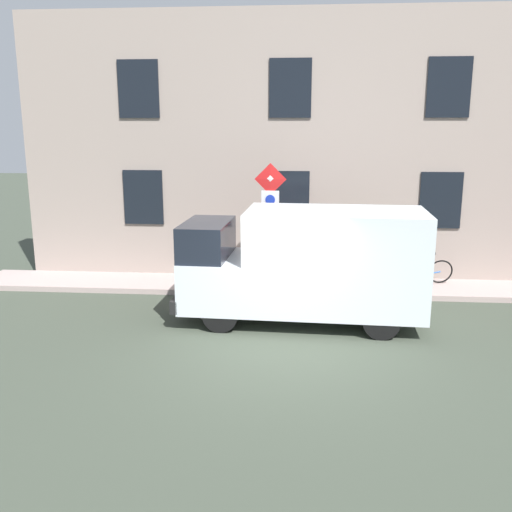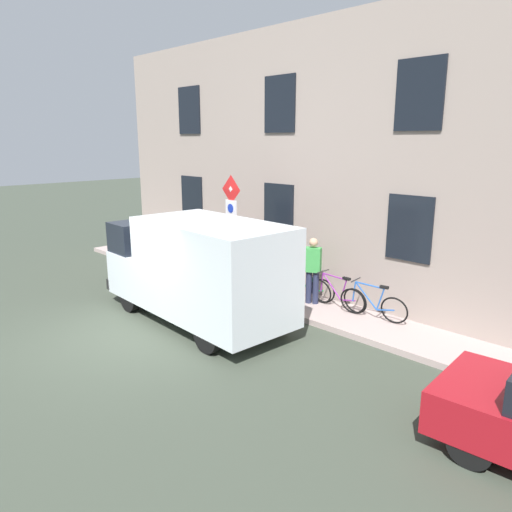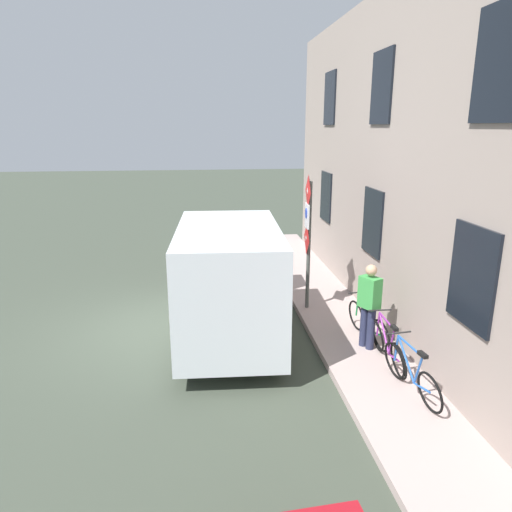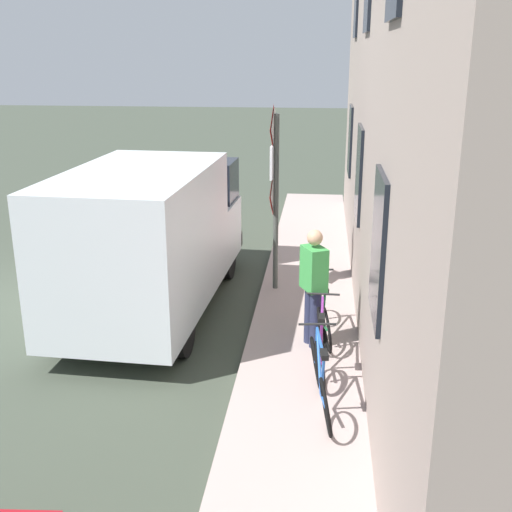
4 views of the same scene
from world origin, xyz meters
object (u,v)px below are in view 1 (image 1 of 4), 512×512
object	(u,v)px
delivery_van	(307,263)
bicycle_purple	(382,270)
pedestrian	(357,250)
bicycle_blue	(421,270)
sign_post_stacked	(270,213)
bicycle_green	(343,269)

from	to	relation	value
delivery_van	bicycle_purple	size ratio (longest dim) A/B	3.16
bicycle_purple	pedestrian	xyz separation A→B (m)	(-0.13, 0.70, 0.56)
bicycle_blue	bicycle_purple	world-z (taller)	same
delivery_van	bicycle_purple	world-z (taller)	delivery_van
sign_post_stacked	pedestrian	bearing A→B (deg)	-71.45
delivery_van	bicycle_blue	size ratio (longest dim) A/B	3.16
sign_post_stacked	bicycle_purple	xyz separation A→B (m)	(0.88, -2.94, -1.63)
bicycle_purple	bicycle_green	size ratio (longest dim) A/B	1.00
bicycle_purple	delivery_van	bearing A→B (deg)	54.54
bicycle_blue	pedestrian	distance (m)	1.81
delivery_van	bicycle_blue	xyz separation A→B (m)	(2.79, -3.04, -0.82)
bicycle_purple	pedestrian	world-z (taller)	pedestrian
bicycle_green	bicycle_purple	bearing A→B (deg)	171.68
bicycle_blue	bicycle_purple	size ratio (longest dim) A/B	1.00
sign_post_stacked	delivery_van	distance (m)	2.26
bicycle_purple	bicycle_green	bearing A→B (deg)	0.59
bicycle_green	pedestrian	bearing A→B (deg)	149.46
bicycle_blue	bicycle_purple	xyz separation A→B (m)	(0.00, 1.02, 0.00)
sign_post_stacked	pedestrian	distance (m)	2.59
bicycle_green	sign_post_stacked	bearing A→B (deg)	16.27
bicycle_blue	bicycle_green	xyz separation A→B (m)	(-0.00, 2.03, 0.00)
sign_post_stacked	bicycle_green	distance (m)	2.67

